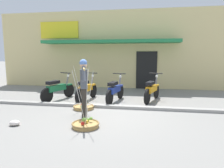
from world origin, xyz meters
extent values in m
plane|color=gray|center=(0.00, 0.00, 0.00)|extent=(90.00, 90.00, 0.00)
cube|color=gray|center=(0.00, 0.70, 0.05)|extent=(20.00, 0.24, 0.10)
cylinder|color=#2D2823|center=(-0.49, -0.50, 0.43)|extent=(0.15, 0.15, 0.86)
cylinder|color=#2D2823|center=(-0.55, -0.33, 0.43)|extent=(0.15, 0.15, 0.86)
cube|color=#474C56|center=(-0.52, -0.42, 1.13)|extent=(0.30, 0.39, 0.54)
sphere|color=tan|center=(-0.52, -0.42, 1.53)|extent=(0.21, 0.21, 0.21)
sphere|color=#4C70B2|center=(-0.52, -0.42, 1.58)|extent=(0.22, 0.22, 0.22)
cylinder|color=#474C56|center=(-0.44, -0.64, 1.30)|extent=(0.20, 0.35, 0.43)
cylinder|color=#474C56|center=(-0.60, -0.19, 1.30)|extent=(0.20, 0.35, 0.43)
cylinder|color=tan|center=(-0.52, -0.42, 1.45)|extent=(0.61, 1.65, 0.04)
cylinder|color=#B2894C|center=(-0.23, -1.24, 0.04)|extent=(0.66, 0.66, 0.09)
torus|color=olive|center=(-0.23, -1.24, 0.10)|extent=(0.70, 0.70, 0.05)
sphere|color=red|center=(-0.27, -1.36, 0.13)|extent=(0.09, 0.09, 0.09)
sphere|color=#6FAC42|center=(-0.24, -1.08, 0.14)|extent=(0.10, 0.10, 0.10)
sphere|color=gold|center=(-0.21, -1.20, 0.13)|extent=(0.09, 0.09, 0.09)
sphere|color=#68A13D|center=(-0.23, -1.07, 0.14)|extent=(0.10, 0.10, 0.10)
sphere|color=#72B043|center=(-0.28, -1.23, 0.20)|extent=(0.10, 0.10, 0.10)
sphere|color=#669E3C|center=(-0.13, -1.10, 0.19)|extent=(0.09, 0.09, 0.09)
cylinder|color=silver|center=(-0.23, -1.09, 0.77)|extent=(0.01, 0.31, 1.36)
cylinder|color=silver|center=(-0.36, -1.31, 0.77)|extent=(0.27, 0.16, 1.36)
cylinder|color=silver|center=(-0.10, -1.31, 0.77)|extent=(0.27, 0.16, 1.36)
cylinder|color=#B2894C|center=(-0.80, 0.40, 0.04)|extent=(0.66, 0.66, 0.09)
torus|color=olive|center=(-0.80, 0.40, 0.10)|extent=(0.70, 0.70, 0.05)
sphere|color=red|center=(-0.84, 0.33, 0.14)|extent=(0.10, 0.10, 0.10)
sphere|color=gold|center=(-0.77, 0.41, 0.14)|extent=(0.10, 0.10, 0.10)
sphere|color=#6AA43E|center=(-0.80, 0.21, 0.14)|extent=(0.09, 0.09, 0.09)
sphere|color=yellow|center=(-0.83, 0.44, 0.14)|extent=(0.09, 0.09, 0.09)
cylinder|color=silver|center=(-0.80, 0.55, 0.77)|extent=(0.01, 0.31, 1.36)
cylinder|color=silver|center=(-0.93, 0.33, 0.77)|extent=(0.27, 0.16, 1.36)
cylinder|color=silver|center=(-0.67, 0.33, 0.77)|extent=(0.27, 0.16, 1.36)
cylinder|color=black|center=(-2.01, 2.16, 0.29)|extent=(0.27, 0.57, 0.58)
cylinder|color=black|center=(-2.44, 1.00, 0.29)|extent=(0.27, 0.57, 0.58)
cube|color=#19663D|center=(-2.01, 2.16, 0.55)|extent=(0.23, 0.31, 0.06)
cube|color=#19663D|center=(-2.26, 1.49, 0.51)|extent=(0.50, 0.91, 0.24)
cube|color=black|center=(-2.32, 1.32, 0.75)|extent=(0.40, 0.60, 0.12)
cylinder|color=slate|center=(-2.05, 2.07, 0.68)|extent=(0.16, 0.30, 0.76)
cylinder|color=black|center=(-2.07, 1.99, 1.07)|extent=(0.52, 0.22, 0.04)
sphere|color=silver|center=(-2.02, 2.15, 0.93)|extent=(0.11, 0.11, 0.11)
cylinder|color=black|center=(-0.96, 2.29, 0.29)|extent=(0.17, 0.59, 0.58)
cylinder|color=black|center=(-1.17, 1.07, 0.29)|extent=(0.17, 0.59, 0.58)
cube|color=orange|center=(-0.96, 2.29, 0.55)|extent=(0.18, 0.30, 0.06)
cube|color=orange|center=(-1.08, 1.58, 0.51)|extent=(0.34, 0.92, 0.24)
cube|color=black|center=(-1.11, 1.40, 0.75)|extent=(0.31, 0.59, 0.12)
cylinder|color=slate|center=(-0.98, 2.19, 0.68)|extent=(0.11, 0.30, 0.76)
cylinder|color=black|center=(-0.99, 2.11, 1.07)|extent=(0.54, 0.12, 0.04)
sphere|color=silver|center=(-0.97, 2.27, 0.93)|extent=(0.11, 0.11, 0.11)
cylinder|color=black|center=(0.23, 2.23, 0.29)|extent=(0.19, 0.58, 0.58)
cylinder|color=black|center=(-0.02, 1.02, 0.29)|extent=(0.19, 0.58, 0.58)
cube|color=navy|center=(0.23, 2.23, 0.55)|extent=(0.19, 0.30, 0.06)
cube|color=navy|center=(0.09, 1.53, 0.51)|extent=(0.38, 0.92, 0.24)
cube|color=black|center=(0.05, 1.35, 0.75)|extent=(0.33, 0.59, 0.12)
cylinder|color=slate|center=(0.21, 2.13, 0.68)|extent=(0.12, 0.30, 0.76)
cylinder|color=black|center=(0.19, 2.06, 1.07)|extent=(0.54, 0.14, 0.04)
sphere|color=silver|center=(0.23, 2.21, 0.93)|extent=(0.11, 0.11, 0.11)
cylinder|color=black|center=(1.72, 2.57, 0.29)|extent=(0.26, 0.58, 0.58)
cylinder|color=black|center=(1.33, 1.40, 0.29)|extent=(0.26, 0.58, 0.58)
cube|color=orange|center=(1.72, 2.57, 0.55)|extent=(0.22, 0.31, 0.06)
cube|color=orange|center=(1.49, 1.89, 0.51)|extent=(0.47, 0.92, 0.24)
cube|color=black|center=(1.43, 1.72, 0.75)|extent=(0.39, 0.60, 0.12)
cylinder|color=slate|center=(1.69, 2.48, 0.68)|extent=(0.15, 0.30, 0.76)
cylinder|color=black|center=(1.66, 2.40, 1.07)|extent=(0.52, 0.20, 0.04)
sphere|color=silver|center=(1.71, 2.56, 0.93)|extent=(0.11, 0.11, 0.11)
cube|color=#DBC684|center=(-0.66, 7.48, 2.10)|extent=(13.00, 5.00, 4.20)
cube|color=#237F47|center=(-0.66, 4.48, 2.50)|extent=(7.15, 1.00, 0.16)
cube|color=yellow|center=(-3.58, 4.93, 3.20)|extent=(2.20, 0.08, 0.90)
cube|color=black|center=(1.29, 4.96, 1.00)|extent=(1.10, 0.06, 2.00)
ellipsoid|color=silver|center=(-2.08, -1.43, 0.07)|extent=(0.28, 0.22, 0.14)
camera|label=1|loc=(1.23, -5.90, 1.81)|focal=31.95mm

